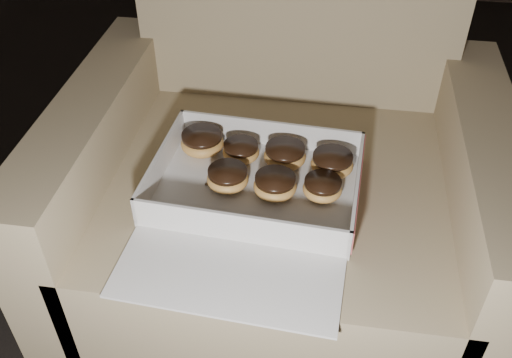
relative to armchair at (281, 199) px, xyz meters
The scene contains 12 objects.
armchair is the anchor object (origin of this frame).
bakery_box 0.21m from the armchair, 103.80° to the right, with size 0.41×0.47×0.07m.
donut_a 0.19m from the armchair, 25.77° to the right, with size 0.08×0.08×0.04m.
donut_b 0.16m from the armchair, 78.85° to the right, with size 0.08×0.08×0.04m.
donut_c 0.17m from the armchair, 157.20° to the right, with size 0.07×0.07×0.04m.
donut_d 0.23m from the armchair, behind, with size 0.09×0.09×0.04m.
donut_e 0.21m from the armchair, 127.27° to the right, with size 0.08×0.08×0.04m.
donut_f 0.20m from the armchair, 90.32° to the right, with size 0.08×0.08×0.04m.
donut_g 0.21m from the armchair, 54.40° to the right, with size 0.07×0.07×0.04m.
crumb_a 0.29m from the armchair, 62.41° to the right, with size 0.01×0.01×0.00m, color black.
crumb_b 0.29m from the armchair, 69.63° to the right, with size 0.01×0.01×0.00m, color black.
crumb_c 0.23m from the armchair, 137.23° to the right, with size 0.01×0.01×0.00m, color black.
Camera 1 is at (0.55, -0.57, 1.13)m, focal length 40.00 mm.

